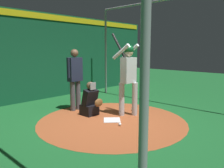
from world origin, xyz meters
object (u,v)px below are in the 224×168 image
batter (128,72)px  baseball_1 (132,109)px  home_plate (112,120)px  umpire (75,76)px  baseball_0 (81,113)px  catcher (90,102)px  baseball_2 (120,124)px

batter → baseball_1: (-0.20, 0.47, -1.15)m
home_plate → umpire: bearing=-179.8°
baseball_0 → umpire: bearing=157.8°
batter → catcher: size_ratio=2.39×
home_plate → baseball_2: (0.42, -0.18, 0.03)m
batter → baseball_0: batter is taller
baseball_0 → batter: bearing=39.1°
home_plate → baseball_0: bearing=-168.9°
catcher → batter: bearing=41.6°
home_plate → umpire: (-1.49, -0.00, 1.02)m
batter → baseball_1: 1.26m
umpire → baseball_1: 1.97m
home_plate → umpire: size_ratio=0.23×
catcher → baseball_0: 0.43m
catcher → baseball_1: (0.57, 1.16, -0.32)m
home_plate → baseball_0: size_ratio=5.68×
umpire → baseball_2: (1.91, -0.18, -0.98)m
batter → baseball_0: (-1.02, -0.83, -1.15)m
baseball_1 → baseball_2: bearing=-64.5°
batter → baseball_0: bearing=-140.9°
home_plate → baseball_2: bearing=-23.3°
umpire → catcher: bearing=-3.7°
baseball_0 → baseball_1: (0.82, 1.30, 0.00)m
baseball_2 → home_plate: bearing=156.7°
home_plate → baseball_2: baseball_2 is taller
home_plate → catcher: 0.84m
batter → umpire: bearing=-156.9°
catcher → umpire: bearing=176.3°
batter → catcher: bearing=-138.4°
baseball_1 → batter: bearing=-67.4°
home_plate → baseball_1: (-0.19, 1.10, 0.03)m
baseball_2 → batter: bearing=117.2°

